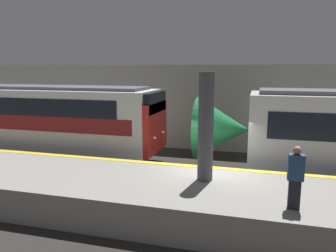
% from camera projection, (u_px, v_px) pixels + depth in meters
% --- Properties ---
extents(ground_plane, '(120.00, 120.00, 0.00)m').
position_uv_depth(ground_plane, '(213.00, 194.00, 11.78)').
color(ground_plane, '#282623').
extents(platform, '(40.00, 3.84, 1.04)m').
position_uv_depth(platform, '(205.00, 201.00, 9.87)').
color(platform, gray).
rests_on(platform, ground).
extents(station_rear_barrier, '(50.00, 0.15, 4.65)m').
position_uv_depth(station_rear_barrier, '(230.00, 109.00, 17.41)').
color(station_rear_barrier, '#9E998E').
rests_on(station_rear_barrier, ground).
extents(support_pillar_near, '(0.47, 0.47, 3.34)m').
position_uv_depth(support_pillar_near, '(206.00, 127.00, 9.97)').
color(support_pillar_near, '#47474C').
rests_on(support_pillar_near, platform).
extents(person_waiting, '(0.38, 0.24, 1.60)m').
position_uv_depth(person_waiting, '(295.00, 176.00, 8.01)').
color(person_waiting, black).
rests_on(person_waiting, platform).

